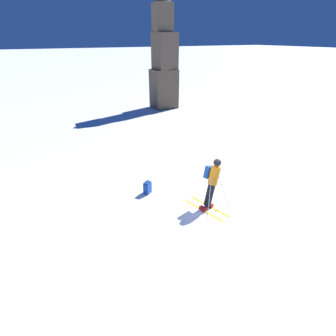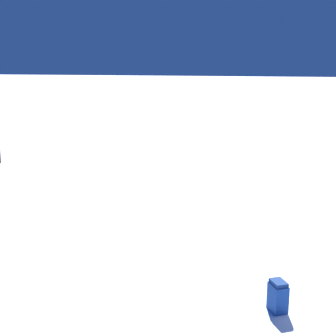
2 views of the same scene
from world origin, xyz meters
TOP-DOWN VIEW (x-y plane):
  - ground_plane at (0.00, 0.00)m, footprint 300.00×300.00m
  - skier at (0.69, 0.09)m, footprint 1.25×1.82m
  - rock_pillar at (5.92, 14.18)m, footprint 2.01×1.76m
  - spare_backpack at (-1.02, 1.95)m, footprint 0.37×0.35m

SIDE VIEW (x-z plane):
  - ground_plane at x=0.00m, z-range 0.00..0.00m
  - spare_backpack at x=-1.02m, z-range -0.01..0.49m
  - skier at x=0.69m, z-range 0.10..1.97m
  - rock_pillar at x=5.92m, z-range -0.73..8.29m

